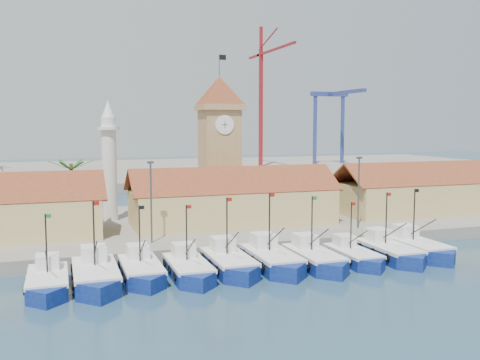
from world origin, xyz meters
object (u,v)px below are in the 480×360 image
object	(u,v)px
boat_0	(47,283)
clock_tower	(219,143)
boat_5	(273,261)
minaret	(109,160)

from	to	relation	value
boat_0	clock_tower	distance (m)	34.84
boat_5	minaret	xyz separation A→B (m)	(-13.63, 25.36, 8.90)
boat_5	clock_tower	xyz separation A→B (m)	(1.37, 23.36, 11.13)
boat_0	minaret	size ratio (longest dim) A/B	0.58
minaret	boat_0	bearing A→B (deg)	-106.57
clock_tower	minaret	world-z (taller)	clock_tower
clock_tower	minaret	distance (m)	15.30
clock_tower	minaret	bearing A→B (deg)	172.39
boat_0	minaret	distance (m)	28.51
boat_0	clock_tower	bearing A→B (deg)	46.49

